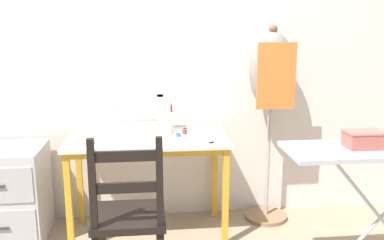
% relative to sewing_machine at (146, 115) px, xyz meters
% --- Properties ---
extents(wall_back, '(10.00, 0.05, 2.55)m').
position_rel_sewing_machine_xyz_m(wall_back, '(0.00, 0.20, 0.44)').
color(wall_back, silver).
rests_on(wall_back, ground_plane).
extents(sewing_table, '(1.09, 0.53, 0.71)m').
position_rel_sewing_machine_xyz_m(sewing_table, '(0.00, -0.14, -0.22)').
color(sewing_table, silver).
rests_on(sewing_table, ground_plane).
extents(sewing_machine, '(0.39, 0.16, 0.29)m').
position_rel_sewing_machine_xyz_m(sewing_machine, '(0.00, 0.00, 0.00)').
color(sewing_machine, white).
rests_on(sewing_machine, sewing_table).
extents(fabric_bowl, '(0.11, 0.11, 0.05)m').
position_rel_sewing_machine_xyz_m(fabric_bowl, '(-0.39, -0.24, -0.10)').
color(fabric_bowl, silver).
rests_on(fabric_bowl, sewing_table).
extents(scissors, '(0.10, 0.11, 0.01)m').
position_rel_sewing_machine_xyz_m(scissors, '(0.43, -0.30, -0.12)').
color(scissors, silver).
rests_on(scissors, sewing_table).
extents(thread_spool_near_machine, '(0.04, 0.04, 0.04)m').
position_rel_sewing_machine_xyz_m(thread_spool_near_machine, '(0.21, -0.14, -0.11)').
color(thread_spool_near_machine, '#2875C1').
rests_on(thread_spool_near_machine, sewing_table).
extents(thread_spool_mid_table, '(0.04, 0.04, 0.04)m').
position_rel_sewing_machine_xyz_m(thread_spool_mid_table, '(0.27, -0.08, -0.10)').
color(thread_spool_mid_table, red).
rests_on(thread_spool_mid_table, sewing_table).
extents(wooden_chair, '(0.40, 0.38, 0.91)m').
position_rel_sewing_machine_xyz_m(wooden_chair, '(-0.11, -0.75, -0.41)').
color(wooden_chair, black).
rests_on(wooden_chair, ground_plane).
extents(filing_cabinet, '(0.47, 0.47, 0.65)m').
position_rel_sewing_machine_xyz_m(filing_cabinet, '(-0.94, -0.10, -0.51)').
color(filing_cabinet, '#B7B7BC').
rests_on(filing_cabinet, ground_plane).
extents(dress_form, '(0.32, 0.32, 1.46)m').
position_rel_sewing_machine_xyz_m(dress_form, '(0.90, 0.01, 0.22)').
color(dress_form, '#846647').
rests_on(dress_form, ground_plane).
extents(storage_box, '(0.20, 0.14, 0.09)m').
position_rel_sewing_machine_xyz_m(storage_box, '(1.16, -0.85, 0.02)').
color(storage_box, '#AD564C').
rests_on(storage_box, ironing_board).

